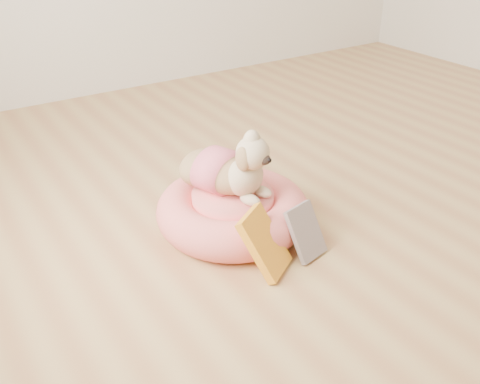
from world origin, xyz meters
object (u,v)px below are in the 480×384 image
dog (228,158)px  book_white (306,232)px  pet_bed (233,211)px  book_yellow (265,243)px

dog → book_white: bearing=-89.0°
pet_bed → book_yellow: bearing=-100.8°
dog → book_yellow: (-0.05, -0.31, -0.18)m
book_yellow → pet_bed: bearing=47.6°
pet_bed → book_yellow: book_yellow is taller
pet_bed → book_white: (0.12, -0.29, 0.02)m
book_white → pet_bed: bearing=100.0°
pet_bed → book_white: book_white is taller
dog → book_white: 0.39m
book_yellow → book_white: (0.18, -0.01, -0.02)m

